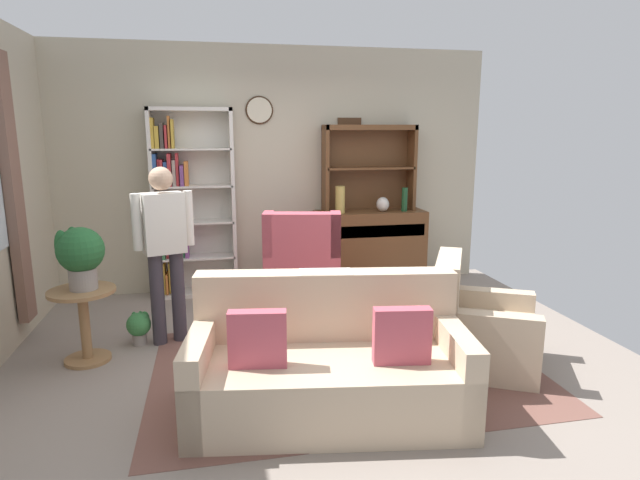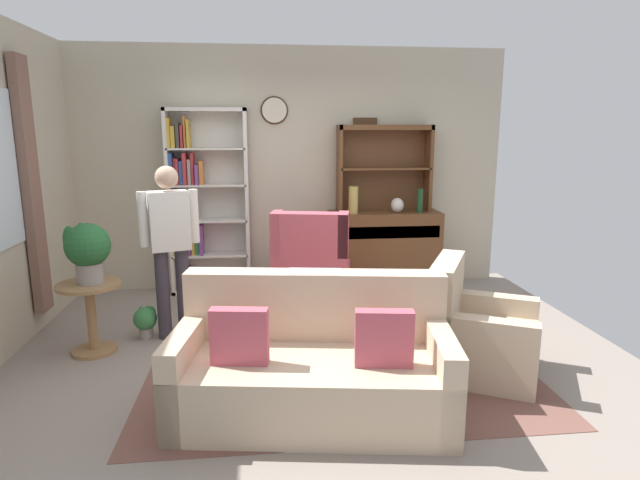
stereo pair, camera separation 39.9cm
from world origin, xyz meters
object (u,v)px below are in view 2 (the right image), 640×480
object	(u,v)px
armchair_floral	(477,337)
book_stack	(313,304)
person_reading	(170,240)
couch_floral	(313,368)
bottle_wine	(420,200)
plant_stand	(91,310)
bookshelf	(201,201)
vase_round	(397,205)
coffee_table	(296,321)
sideboard_hutch	(384,156)
vase_tall	(353,200)
sideboard	(384,246)
potted_plant_large	(87,249)
wingback_chair	(312,272)
potted_plant_small	(146,320)

from	to	relation	value
armchair_floral	book_stack	xyz separation A→B (m)	(-1.24, 0.42, 0.17)
person_reading	couch_floral	bearing A→B (deg)	-52.12
bottle_wine	plant_stand	xyz separation A→B (m)	(-3.28, -1.49, -0.68)
bookshelf	plant_stand	world-z (taller)	bookshelf
vase_round	book_stack	size ratio (longest dim) A/B	0.80
armchair_floral	couch_floral	bearing A→B (deg)	-161.31
vase_round	coffee_table	bearing A→B (deg)	-124.58
sideboard_hutch	coffee_table	world-z (taller)	sideboard_hutch
book_stack	vase_tall	bearing A→B (deg)	70.38
sideboard_hutch	armchair_floral	distance (m)	2.73
bottle_wine	armchair_floral	distance (m)	2.35
sideboard_hutch	sideboard	bearing A→B (deg)	-90.00
couch_floral	potted_plant_large	distance (m)	2.19
potted_plant_large	coffee_table	distance (m)	1.82
vase_tall	plant_stand	size ratio (longest dim) A/B	0.51
wingback_chair	person_reading	bearing A→B (deg)	-152.22
plant_stand	potted_plant_small	distance (m)	0.51
couch_floral	coffee_table	size ratio (longest dim) A/B	2.38
sideboard	couch_floral	world-z (taller)	sideboard
armchair_floral	coffee_table	world-z (taller)	armchair_floral
plant_stand	potted_plant_small	size ratio (longest dim) A/B	2.10
sideboard_hutch	wingback_chair	world-z (taller)	sideboard_hutch
sideboard	potted_plant_small	bearing A→B (deg)	-152.45
vase_round	wingback_chair	bearing A→B (deg)	-152.99
plant_stand	potted_plant_large	xyz separation A→B (m)	(0.01, 0.01, 0.53)
bookshelf	plant_stand	xyz separation A→B (m)	(-0.77, -1.66, -0.69)
sideboard	vase_round	world-z (taller)	vase_round
couch_floral	person_reading	distance (m)	1.93
vase_round	potted_plant_large	xyz separation A→B (m)	(-3.00, -1.51, -0.10)
bookshelf	couch_floral	bearing A→B (deg)	-70.61
sideboard	vase_tall	distance (m)	0.69
plant_stand	coffee_table	world-z (taller)	plant_stand
potted_plant_large	potted_plant_small	xyz separation A→B (m)	(0.36, 0.27, -0.73)
sideboard	potted_plant_large	distance (m)	3.30
bookshelf	sideboard_hutch	distance (m)	2.18
vase_round	person_reading	size ratio (longest dim) A/B	0.11
bottle_wine	plant_stand	distance (m)	3.66
sideboard_hutch	vase_tall	size ratio (longest dim) A/B	3.54
vase_round	bottle_wine	xyz separation A→B (m)	(0.26, -0.02, 0.05)
potted_plant_large	bottle_wine	bearing A→B (deg)	24.48
potted_plant_small	plant_stand	bearing A→B (deg)	-144.19
vase_tall	book_stack	bearing A→B (deg)	-109.62
sideboard	vase_round	size ratio (longest dim) A/B	7.65
sideboard_hutch	couch_floral	xyz separation A→B (m)	(-1.12, -2.86, -1.25)
armchair_floral	potted_plant_small	world-z (taller)	armchair_floral
book_stack	bottle_wine	bearing A→B (deg)	51.56
sideboard_hutch	couch_floral	distance (m)	3.32
sideboard_hutch	plant_stand	size ratio (longest dim) A/B	1.80
sideboard_hutch	wingback_chair	distance (m)	1.65
coffee_table	bottle_wine	bearing A→B (deg)	50.09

